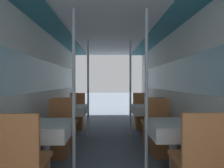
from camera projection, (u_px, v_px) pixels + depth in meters
wall_left at (42, 87)px, 3.39m from camera, size 0.05×6.68×2.29m
wall_right at (176, 87)px, 3.45m from camera, size 0.05×6.68×2.29m
ceiling_panel at (110, 28)px, 3.40m from camera, size 2.62×6.68×0.07m
dining_table_left_0 at (46, 131)px, 2.41m from camera, size 0.68×0.68×0.71m
chair_left_far_0 at (58, 138)px, 3.01m from camera, size 0.42×0.42×0.97m
support_pole_left_0 at (74, 91)px, 2.42m from camera, size 0.05×0.05×2.29m
dining_table_left_1 at (72, 111)px, 4.16m from camera, size 0.68×0.68×0.71m
chair_left_near_1 at (66, 130)px, 3.56m from camera, size 0.42×0.42×0.97m
chair_left_far_1 at (77, 118)px, 4.76m from camera, size 0.42×0.42×0.97m
support_pole_left_1 at (88, 87)px, 4.16m from camera, size 0.05×0.05×2.29m
dining_table_right_0 at (173, 131)px, 2.45m from camera, size 0.68×0.68×0.71m
chair_right_far_0 at (161, 138)px, 3.06m from camera, size 0.42×0.42×0.97m
support_pole_right_0 at (146, 91)px, 2.44m from camera, size 0.05×0.05×2.29m
dining_table_right_1 at (146, 111)px, 4.20m from camera, size 0.68×0.68×0.71m
chair_right_near_1 at (153, 129)px, 3.60m from camera, size 0.42×0.42×0.97m
chair_right_far_1 at (141, 118)px, 4.80m from camera, size 0.42×0.42×0.97m
support_pole_right_1 at (130, 87)px, 4.18m from camera, size 0.05×0.05×2.29m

